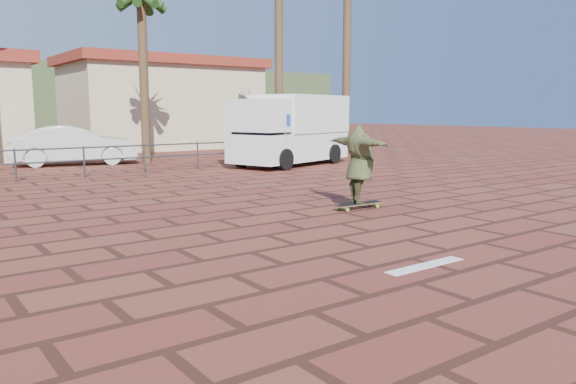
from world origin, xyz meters
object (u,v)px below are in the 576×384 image
at_px(longboard, 359,204).
at_px(campervan, 291,128).
at_px(car_white, 74,145).
at_px(skateboarder, 360,164).

bearing_deg(longboard, campervan, 64.15).
xyz_separation_m(longboard, car_white, (-2.11, 13.86, 0.67)).
distance_m(campervan, car_white, 8.49).
height_order(skateboarder, car_white, skateboarder).
relative_size(campervan, car_white, 1.21).
bearing_deg(skateboarder, car_white, 18.20).
bearing_deg(car_white, skateboarder, -157.81).
bearing_deg(longboard, car_white, 100.86).
xyz_separation_m(longboard, skateboarder, (-0.00, -0.00, 0.87)).
xyz_separation_m(longboard, campervan, (4.72, 8.87, 1.32)).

